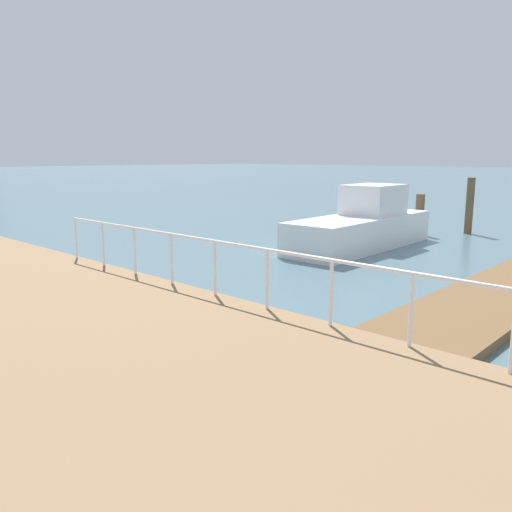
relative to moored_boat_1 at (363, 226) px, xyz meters
name	(u,v)px	position (x,y,z in m)	size (l,w,h in m)	color
ground_plane	(179,258)	(-5.43, 3.04, -0.74)	(300.00, 300.00, 0.00)	slate
floating_dock	(499,296)	(-3.70, -5.64, -0.65)	(10.47, 2.00, 0.18)	brown
dock_piling_0	(470,206)	(5.59, -1.39, 0.37)	(0.30, 0.30, 2.21)	brown
dock_piling_1	(386,214)	(1.57, 0.02, 0.26)	(0.32, 0.32, 1.99)	brown
dock_piling_3	(420,215)	(3.98, -0.09, 0.06)	(0.34, 0.34, 1.59)	brown
moored_boat_1	(363,226)	(0.00, 0.00, 0.00)	(6.54, 2.18, 2.08)	white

